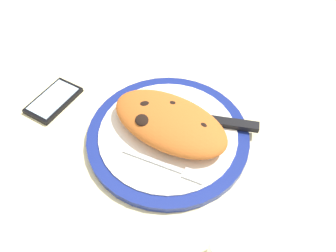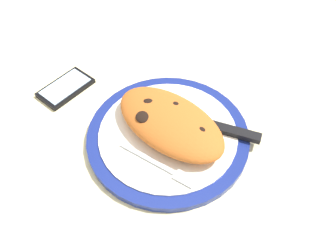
% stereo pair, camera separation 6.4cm
% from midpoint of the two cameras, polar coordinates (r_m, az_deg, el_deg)
% --- Properties ---
extents(ground_plane, '(1.50, 1.50, 0.03)m').
position_cam_midpoint_polar(ground_plane, '(0.68, -2.68, -2.99)').
color(ground_plane, beige).
extents(plate, '(0.32, 0.32, 0.02)m').
position_cam_midpoint_polar(plate, '(0.67, -2.76, -1.78)').
color(plate, navy).
rests_on(plate, ground_plane).
extents(calzone, '(0.26, 0.17, 0.05)m').
position_cam_midpoint_polar(calzone, '(0.64, -2.70, 0.56)').
color(calzone, '#C16023').
rests_on(calzone, plate).
extents(fork, '(0.16, 0.02, 0.00)m').
position_cam_midpoint_polar(fork, '(0.61, -2.47, -7.33)').
color(fork, silver).
rests_on(fork, plate).
extents(knife, '(0.23, 0.07, 0.01)m').
position_cam_midpoint_polar(knife, '(0.67, 6.07, 0.51)').
color(knife, silver).
rests_on(knife, plate).
extents(smartphone, '(0.08, 0.13, 0.01)m').
position_cam_midpoint_polar(smartphone, '(0.79, -21.30, 4.02)').
color(smartphone, black).
rests_on(smartphone, ground_plane).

